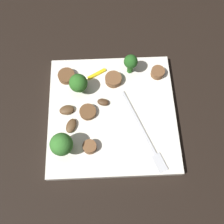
{
  "coord_description": "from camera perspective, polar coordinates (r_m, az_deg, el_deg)",
  "views": [
    {
      "loc": [
        0.2,
        -0.01,
        0.49
      ],
      "look_at": [
        0.0,
        0.0,
        0.02
      ],
      "focal_mm": 40.81,
      "sensor_mm": 36.0,
      "label": 1
    }
  ],
  "objects": [
    {
      "name": "ground_plane",
      "position": [
        0.53,
        0.0,
        -0.69
      ],
      "size": [
        1.4,
        1.4,
        0.0
      ],
      "primitive_type": "plane",
      "color": "black"
    },
    {
      "name": "plate",
      "position": [
        0.52,
        0.0,
        -0.35
      ],
      "size": [
        0.26,
        0.26,
        0.02
      ],
      "primitive_type": "cube",
      "color": "white",
      "rests_on": "ground_plane"
    },
    {
      "name": "fork",
      "position": [
        0.5,
        7.44,
        -5.24
      ],
      "size": [
        0.17,
        0.08,
        0.0
      ],
      "rotation": [
        0.0,
        0.0,
        0.39
      ],
      "color": "silver",
      "rests_on": "plate"
    },
    {
      "name": "broccoli_floret_0",
      "position": [
        0.46,
        -11.25,
        -7.14
      ],
      "size": [
        0.04,
        0.04,
        0.06
      ],
      "color": "#408630",
      "rests_on": "plate"
    },
    {
      "name": "broccoli_floret_1",
      "position": [
        0.51,
        -7.55,
        6.4
      ],
      "size": [
        0.04,
        0.04,
        0.05
      ],
      "color": "#347525",
      "rests_on": "plate"
    },
    {
      "name": "broccoli_floret_2",
      "position": [
        0.53,
        4.2,
        11.02
      ],
      "size": [
        0.03,
        0.03,
        0.05
      ],
      "color": "#296420",
      "rests_on": "plate"
    },
    {
      "name": "sausage_slice_0",
      "position": [
        0.48,
        -5.02,
        -7.78
      ],
      "size": [
        0.03,
        0.03,
        0.02
      ],
      "primitive_type": "cylinder",
      "rotation": [
        0.0,
        0.0,
        3.02
      ],
      "color": "brown",
      "rests_on": "plate"
    },
    {
      "name": "sausage_slice_1",
      "position": [
        0.51,
        -5.42,
        -0.48
      ],
      "size": [
        0.05,
        0.05,
        0.01
      ],
      "primitive_type": "cylinder",
      "rotation": [
        0.0,
        0.0,
        0.61
      ],
      "color": "brown",
      "rests_on": "plate"
    },
    {
      "name": "sausage_slice_2",
      "position": [
        0.54,
        0.31,
        7.32
      ],
      "size": [
        0.05,
        0.05,
        0.02
      ],
      "primitive_type": "cylinder",
      "rotation": [
        0.0,
        0.0,
        2.26
      ],
      "color": "brown",
      "rests_on": "plate"
    },
    {
      "name": "sausage_slice_3",
      "position": [
        0.55,
        -10.14,
        7.93
      ],
      "size": [
        0.04,
        0.04,
        0.01
      ],
      "primitive_type": "cylinder",
      "rotation": [
        0.0,
        0.0,
        1.45
      ],
      "color": "brown",
      "rests_on": "plate"
    },
    {
      "name": "sausage_slice_4",
      "position": [
        0.55,
        10.2,
        8.7
      ],
      "size": [
        0.04,
        0.04,
        0.02
      ],
      "primitive_type": "cylinder",
      "rotation": [
        0.0,
        0.0,
        0.97
      ],
      "color": "brown",
      "rests_on": "plate"
    },
    {
      "name": "mushroom_0",
      "position": [
        0.5,
        -9.14,
        -3.05
      ],
      "size": [
        0.03,
        0.03,
        0.01
      ],
      "primitive_type": "ellipsoid",
      "rotation": [
        0.0,
        0.0,
        2.8
      ],
      "color": "brown",
      "rests_on": "plate"
    },
    {
      "name": "mushroom_1",
      "position": [
        0.52,
        -2.01,
        2.23
      ],
      "size": [
        0.02,
        0.03,
        0.01
      ],
      "primitive_type": "ellipsoid",
      "rotation": [
        0.0,
        0.0,
        4.45
      ],
      "color": "#4C331E",
      "rests_on": "plate"
    },
    {
      "name": "mushroom_2",
      "position": [
        0.52,
        -10.07,
        0.47
      ],
      "size": [
        0.03,
        0.03,
        0.01
      ],
      "primitive_type": "ellipsoid",
      "rotation": [
        0.0,
        0.0,
        1.75
      ],
      "color": "brown",
      "rests_on": "plate"
    },
    {
      "name": "pepper_strip_2",
      "position": [
        0.55,
        -3.43,
        8.49
      ],
      "size": [
        0.03,
        0.04,
        0.0
      ],
      "primitive_type": "cube",
      "rotation": [
        0.0,
        0.0,
        2.08
      ],
      "color": "yellow",
      "rests_on": "plate"
    }
  ]
}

